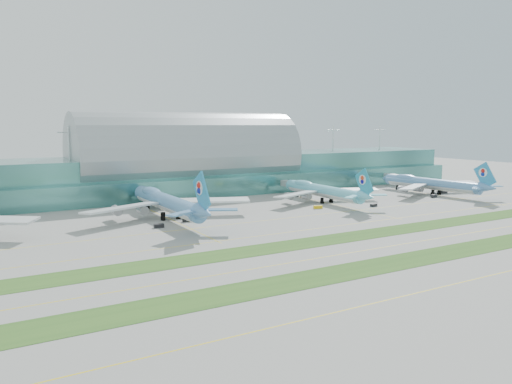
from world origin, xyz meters
TOP-DOWN VIEW (x-y plane):
  - ground at (0.00, 0.00)m, footprint 700.00×700.00m
  - terminal at (0.01, 128.79)m, footprint 340.00×69.10m
  - grass_strip_near at (0.00, -28.00)m, footprint 420.00×12.00m
  - grass_strip_far at (0.00, 2.00)m, footprint 420.00×12.00m
  - taxiline_a at (0.00, -48.00)m, footprint 420.00×0.35m
  - taxiline_b at (0.00, -14.00)m, footprint 420.00×0.35m
  - taxiline_c at (0.00, 18.00)m, footprint 420.00×0.35m
  - taxiline_d at (0.00, 40.00)m, footprint 420.00×0.35m
  - airliner_b at (-35.42, 64.68)m, footprint 68.64×77.76m
  - airliner_c at (42.83, 66.41)m, footprint 59.15×67.02m
  - airliner_d at (109.25, 59.51)m, footprint 60.61×69.04m
  - gse_c at (-44.52, 47.51)m, footprint 3.77×2.45m
  - gse_d at (-31.23, 52.78)m, footprint 4.05×1.92m
  - gse_e at (29.64, 51.81)m, footprint 4.04×2.48m
  - gse_f at (54.74, 43.71)m, footprint 3.69×2.18m
  - gse_g at (100.77, 49.37)m, footprint 3.74×2.27m
  - gse_h at (117.15, 56.64)m, footprint 3.59×2.32m

SIDE VIEW (x-z plane):
  - ground at x=0.00m, z-range 0.00..0.00m
  - taxiline_a at x=0.00m, z-range 0.00..0.01m
  - taxiline_b at x=0.00m, z-range 0.00..0.01m
  - taxiline_c at x=0.00m, z-range 0.00..0.01m
  - taxiline_d at x=0.00m, z-range 0.00..0.01m
  - grass_strip_near at x=0.00m, z-range 0.00..0.08m
  - grass_strip_far at x=0.00m, z-range 0.00..0.08m
  - gse_f at x=54.74m, z-range 0.00..1.30m
  - gse_e at x=29.64m, z-range 0.00..1.36m
  - gse_c at x=-44.52m, z-range 0.00..1.39m
  - gse_h at x=117.15m, z-range 0.00..1.47m
  - gse_g at x=100.77m, z-range 0.00..1.52m
  - gse_d at x=-31.23m, z-range 0.00..1.67m
  - airliner_c at x=42.83m, z-range -3.54..14.93m
  - airliner_d at x=109.25m, z-range -3.64..15.35m
  - airliner_b at x=-35.42m, z-range -4.11..17.33m
  - terminal at x=0.01m, z-range -3.77..32.23m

